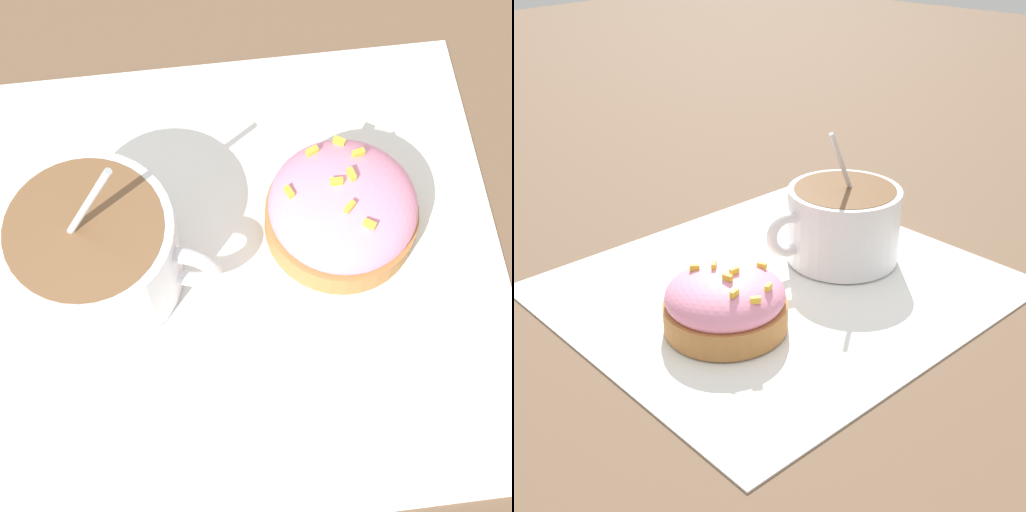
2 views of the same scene
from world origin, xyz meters
The scene contains 4 objects.
ground_plane centered at (0.00, 0.00, 0.00)m, with size 3.00×3.00×0.00m, color brown.
paper_napkin centered at (0.00, 0.00, 0.00)m, with size 0.36×0.33×0.00m.
coffee_cup centered at (-0.07, 0.01, 0.04)m, with size 0.12×0.10×0.12m.
frosted_pastry centered at (0.07, 0.01, 0.02)m, with size 0.09×0.09×0.05m.
Camera 2 is at (0.38, 0.32, 0.29)m, focal length 50.00 mm.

